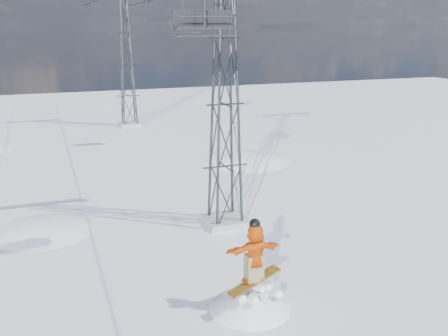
{
  "coord_description": "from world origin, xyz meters",
  "views": [
    {
      "loc": [
        -6.58,
        -11.95,
        8.7
      ],
      "look_at": [
        -0.6,
        4.32,
        3.78
      ],
      "focal_mm": 40.0,
      "sensor_mm": 36.0,
      "label": 1
    }
  ],
  "objects": [
    {
      "name": "lift_tower_far",
      "position": [
        0.8,
        33.0,
        5.47
      ],
      "size": [
        5.2,
        1.8,
        11.43
      ],
      "color": "#999999",
      "rests_on": "ground"
    },
    {
      "name": "lift_chair_mid",
      "position": [
        3.0,
        22.21,
        8.8
      ],
      "size": [
        2.07,
        0.59,
        2.56
      ],
      "color": "black",
      "rests_on": "ground"
    },
    {
      "name": "lift_chair_near",
      "position": [
        -1.4,
        4.0,
        8.87
      ],
      "size": [
        1.99,
        0.57,
        2.47
      ],
      "color": "black",
      "rests_on": "ground"
    },
    {
      "name": "snow_terrain",
      "position": [
        -4.77,
        21.24,
        -9.59
      ],
      "size": [
        39.0,
        37.0,
        22.0
      ],
      "color": "white",
      "rests_on": "ground"
    },
    {
      "name": "ground",
      "position": [
        0.0,
        0.0,
        0.0
      ],
      "size": [
        120.0,
        120.0,
        0.0
      ],
      "primitive_type": "plane",
      "color": "white",
      "rests_on": "ground"
    },
    {
      "name": "lift_tower_near",
      "position": [
        0.8,
        8.0,
        5.47
      ],
      "size": [
        5.2,
        1.8,
        11.43
      ],
      "color": "#999999",
      "rests_on": "ground"
    }
  ]
}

